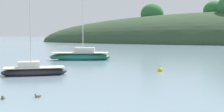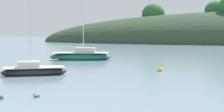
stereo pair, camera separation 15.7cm
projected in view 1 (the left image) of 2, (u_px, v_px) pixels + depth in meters
The scene contains 5 objects.
sailboat_white_near at pixel (80, 56), 40.21m from camera, with size 8.08×4.99×10.11m.
sailboat_teal_outer at pixel (34, 71), 26.02m from camera, with size 5.40×4.29×7.84m.
mooring_buoy_inner at pixel (160, 70), 28.55m from camera, with size 0.44×0.44×0.54m.
duck_lone_right at pixel (38, 96), 17.16m from camera, with size 0.33×0.40×0.24m.
duck_trailing at pixel (3, 98), 16.73m from camera, with size 0.30×0.41×0.24m.
Camera 1 is at (9.39, -8.97, 3.50)m, focal length 51.40 mm.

